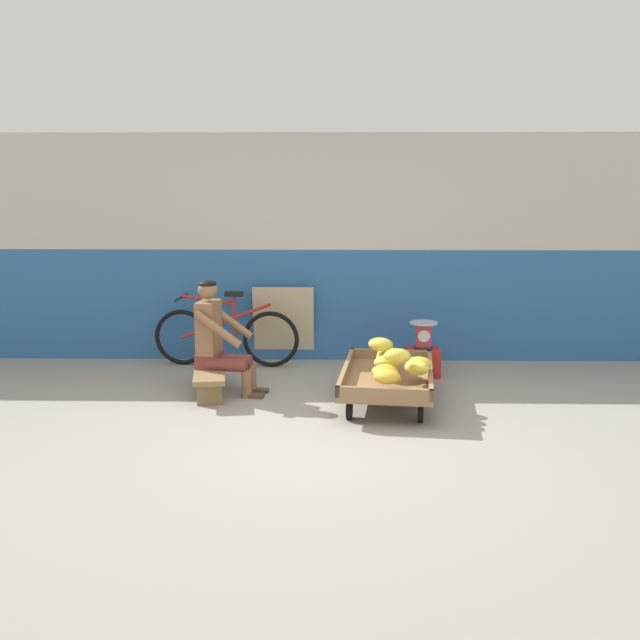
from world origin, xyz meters
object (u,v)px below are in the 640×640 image
(plastic_crate, at_px, (423,362))
(banana_cart, at_px, (387,379))
(low_bench, at_px, (210,373))
(vendor_seated, at_px, (218,338))
(sign_board, at_px, (284,324))
(weighing_scale, at_px, (423,335))
(bicycle_near_left, at_px, (226,335))

(plastic_crate, bearing_deg, banana_cart, -114.37)
(low_bench, xyz_separation_m, vendor_seated, (0.09, -0.01, 0.37))
(sign_board, bearing_deg, vendor_seated, -113.33)
(plastic_crate, bearing_deg, weighing_scale, -90.00)
(low_bench, distance_m, plastic_crate, 2.30)
(sign_board, bearing_deg, bicycle_near_left, -159.69)
(vendor_seated, bearing_deg, sign_board, 66.67)
(low_bench, bearing_deg, bicycle_near_left, 89.49)
(weighing_scale, bearing_deg, banana_cart, -114.40)
(low_bench, bearing_deg, banana_cart, -10.29)
(weighing_scale, bearing_deg, plastic_crate, 90.00)
(low_bench, relative_size, sign_board, 1.28)
(vendor_seated, xyz_separation_m, plastic_crate, (2.11, 0.69, -0.42))
(banana_cart, relative_size, sign_board, 1.72)
(low_bench, distance_m, bicycle_near_left, 1.06)
(banana_cart, relative_size, low_bench, 1.35)
(plastic_crate, bearing_deg, sign_board, 158.42)
(vendor_seated, distance_m, bicycle_near_left, 1.09)
(banana_cart, height_order, sign_board, sign_board)
(bicycle_near_left, distance_m, sign_board, 0.69)
(vendor_seated, xyz_separation_m, sign_board, (0.56, 1.30, -0.13))
(low_bench, height_order, bicycle_near_left, bicycle_near_left)
(vendor_seated, xyz_separation_m, bicycle_near_left, (-0.08, 1.07, -0.21))
(banana_cart, distance_m, bicycle_near_left, 2.21)
(bicycle_near_left, xyz_separation_m, sign_board, (0.64, 0.24, 0.09))
(low_bench, bearing_deg, vendor_seated, -8.90)
(banana_cart, relative_size, plastic_crate, 4.23)
(banana_cart, distance_m, sign_board, 1.95)
(weighing_scale, distance_m, bicycle_near_left, 2.22)
(vendor_seated, relative_size, plastic_crate, 3.17)
(vendor_seated, distance_m, plastic_crate, 2.26)
(vendor_seated, bearing_deg, bicycle_near_left, 94.16)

